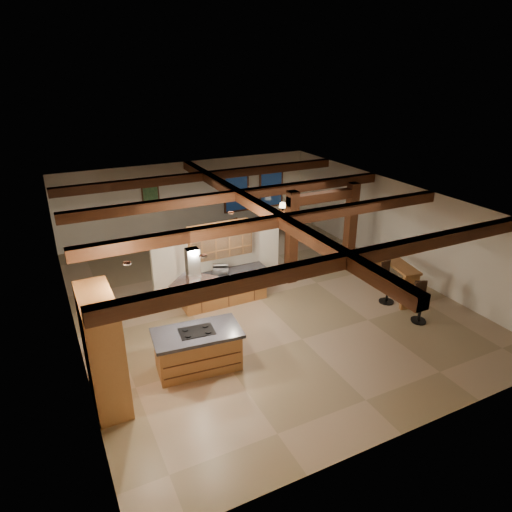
{
  "coord_description": "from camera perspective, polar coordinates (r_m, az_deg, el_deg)",
  "views": [
    {
      "loc": [
        -5.3,
        -10.59,
        6.37
      ],
      "look_at": [
        0.2,
        0.5,
        1.08
      ],
      "focal_mm": 32.0,
      "sensor_mm": 36.0,
      "label": 1
    }
  ],
  "objects": [
    {
      "name": "ground",
      "position": [
        13.45,
        0.2,
        -5.12
      ],
      "size": [
        12.0,
        12.0,
        0.0
      ],
      "primitive_type": "plane",
      "color": "tan",
      "rests_on": "ground"
    },
    {
      "name": "room_walls",
      "position": [
        12.7,
        0.21,
        1.97
      ],
      "size": [
        12.0,
        12.0,
        12.0
      ],
      "color": "beige",
      "rests_on": "ground"
    },
    {
      "name": "ceiling_beams",
      "position": [
        12.38,
        0.22,
        6.2
      ],
      "size": [
        10.0,
        12.0,
        0.28
      ],
      "color": "#3D1C0F",
      "rests_on": "room_walls"
    },
    {
      "name": "timber_posts",
      "position": [
        14.32,
        8.31,
        4.14
      ],
      "size": [
        2.5,
        0.3,
        2.9
      ],
      "color": "#3D1C0F",
      "rests_on": "ground"
    },
    {
      "name": "partition_wall",
      "position": [
        13.01,
        -4.72,
        -0.83
      ],
      "size": [
        3.8,
        0.18,
        2.2
      ],
      "primitive_type": "cube",
      "color": "beige",
      "rests_on": "ground"
    },
    {
      "name": "pantry_cabinet",
      "position": [
        9.54,
        -18.55,
        -11.05
      ],
      "size": [
        0.67,
        1.6,
        2.4
      ],
      "color": "#9B6432",
      "rests_on": "ground"
    },
    {
      "name": "back_counter",
      "position": [
        12.95,
        -3.99,
        -3.98
      ],
      "size": [
        2.5,
        0.66,
        0.94
      ],
      "color": "#9B6432",
      "rests_on": "ground"
    },
    {
      "name": "upper_display_cabinet",
      "position": [
        12.56,
        -4.51,
        1.98
      ],
      "size": [
        1.8,
        0.36,
        0.95
      ],
      "color": "#9B6432",
      "rests_on": "partition_wall"
    },
    {
      "name": "range_hood",
      "position": [
        9.74,
        -7.66,
        -5.18
      ],
      "size": [
        1.1,
        1.1,
        1.4
      ],
      "color": "silver",
      "rests_on": "room_walls"
    },
    {
      "name": "back_windows",
      "position": [
        19.04,
        -0.24,
        8.33
      ],
      "size": [
        2.7,
        0.07,
        1.7
      ],
      "color": "#3D1C0F",
      "rests_on": "room_walls"
    },
    {
      "name": "framed_art",
      "position": [
        17.59,
        -13.02,
        7.15
      ],
      "size": [
        0.65,
        0.05,
        0.85
      ],
      "color": "#3D1C0F",
      "rests_on": "room_walls"
    },
    {
      "name": "recessed_cans",
      "position": [
        9.74,
        -8.06,
        1.85
      ],
      "size": [
        3.16,
        2.46,
        0.03
      ],
      "color": "silver",
      "rests_on": "room_walls"
    },
    {
      "name": "kitchen_island",
      "position": [
        10.42,
        -7.28,
        -11.5
      ],
      "size": [
        2.02,
        1.21,
        0.96
      ],
      "color": "#9B6432",
      "rests_on": "ground"
    },
    {
      "name": "dining_table",
      "position": [
        16.25,
        -3.35,
        1.3
      ],
      "size": [
        1.97,
        1.17,
        0.67
      ],
      "primitive_type": "imported",
      "rotation": [
        0.0,
        0.0,
        0.06
      ],
      "color": "#3A1E0E",
      "rests_on": "ground"
    },
    {
      "name": "sofa",
      "position": [
        18.42,
        -0.26,
        3.98
      ],
      "size": [
        2.37,
        1.48,
        0.65
      ],
      "primitive_type": "imported",
      "rotation": [
        0.0,
        0.0,
        3.44
      ],
      "color": "black",
      "rests_on": "ground"
    },
    {
      "name": "microwave",
      "position": [
        12.67,
        -4.43,
        -1.72
      ],
      "size": [
        0.51,
        0.44,
        0.24
      ],
      "primitive_type": "imported",
      "rotation": [
        0.0,
        0.0,
        2.72
      ],
      "color": "silver",
      "rests_on": "back_counter"
    },
    {
      "name": "bar_counter",
      "position": [
        13.9,
        16.67,
        -1.79
      ],
      "size": [
        0.9,
        2.15,
        1.1
      ],
      "color": "#9B6432",
      "rests_on": "ground"
    },
    {
      "name": "side_table",
      "position": [
        19.25,
        3.31,
        4.76
      ],
      "size": [
        0.64,
        0.64,
        0.62
      ],
      "primitive_type": "cube",
      "rotation": [
        0.0,
        0.0,
        0.36
      ],
      "color": "#3D1C0F",
      "rests_on": "ground"
    },
    {
      "name": "table_lamp",
      "position": [
        19.08,
        3.35,
        6.36
      ],
      "size": [
        0.3,
        0.3,
        0.36
      ],
      "color": "black",
      "rests_on": "side_table"
    },
    {
      "name": "bar_stool_a",
      "position": [
        12.73,
        19.82,
        -5.53
      ],
      "size": [
        0.4,
        0.42,
        1.1
      ],
      "color": "black",
      "rests_on": "ground"
    },
    {
      "name": "bar_stool_b",
      "position": [
        12.8,
        19.85,
        -5.36
      ],
      "size": [
        0.41,
        0.42,
        1.1
      ],
      "color": "black",
      "rests_on": "ground"
    },
    {
      "name": "bar_stool_c",
      "position": [
        13.44,
        16.1,
        -3.16
      ],
      "size": [
        0.43,
        0.44,
        1.22
      ],
      "color": "black",
      "rests_on": "ground"
    },
    {
      "name": "dining_chairs",
      "position": [
        16.17,
        -3.37,
        2.02
      ],
      "size": [
        2.12,
        2.12,
        1.09
      ],
      "color": "#3D1C0F",
      "rests_on": "ground"
    }
  ]
}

